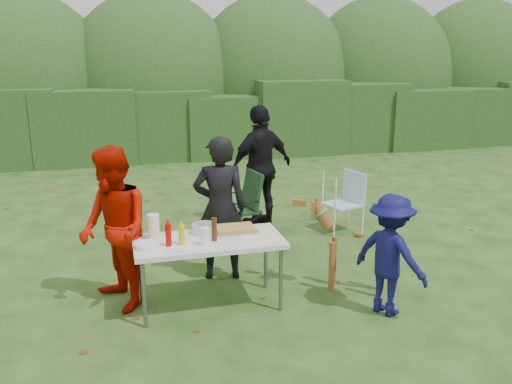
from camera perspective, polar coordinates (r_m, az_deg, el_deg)
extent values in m
plane|color=#1E4211|center=(5.67, -2.03, -12.48)|extent=(80.00, 80.00, 0.00)
cube|color=#23471C|center=(13.07, -10.00, 7.15)|extent=(22.00, 1.40, 1.70)
ellipsoid|color=#3D6628|center=(14.58, -10.72, 10.90)|extent=(20.00, 2.60, 3.20)
cube|color=silver|center=(5.51, -4.99, -5.24)|extent=(1.50, 0.70, 0.05)
cylinder|color=slate|center=(5.34, -11.69, -10.55)|extent=(0.04, 0.04, 0.69)
cylinder|color=slate|center=(5.55, 2.63, -9.18)|extent=(0.04, 0.04, 0.69)
cylinder|color=slate|center=(5.85, -12.04, -8.21)|extent=(0.04, 0.04, 0.69)
cylinder|color=slate|center=(6.04, 1.02, -7.06)|extent=(0.04, 0.04, 0.69)
imported|color=black|center=(6.18, -3.79, -1.72)|extent=(0.67, 0.50, 1.68)
imported|color=#B40F00|center=(5.64, -14.69, -3.83)|extent=(0.89, 0.99, 1.68)
imported|color=black|center=(7.94, 0.53, 2.65)|extent=(1.15, 0.81, 1.82)
imported|color=#0E0D48|center=(5.57, 13.95, -6.44)|extent=(0.80, 0.93, 1.24)
cube|color=#B7B7BA|center=(5.71, -2.24, -4.08)|extent=(0.45, 0.30, 0.02)
cube|color=#B98D40|center=(5.70, -2.24, -3.82)|extent=(0.40, 0.26, 0.04)
cylinder|color=#D6CF0C|center=(5.37, -7.82, -4.49)|extent=(0.06, 0.06, 0.20)
cylinder|color=#BA0702|center=(5.34, -9.21, -4.51)|extent=(0.06, 0.06, 0.22)
cylinder|color=#47230F|center=(5.43, -4.43, -3.93)|extent=(0.06, 0.06, 0.24)
cylinder|color=white|center=(5.55, -10.75, -3.61)|extent=(0.12, 0.12, 0.26)
cylinder|color=white|center=(5.33, -5.41, -4.66)|extent=(0.08, 0.08, 0.18)
cylinder|color=silver|center=(5.67, -5.43, -3.87)|extent=(0.26, 0.26, 0.10)
cylinder|color=white|center=(5.36, -11.32, -5.53)|extent=(0.24, 0.24, 0.05)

